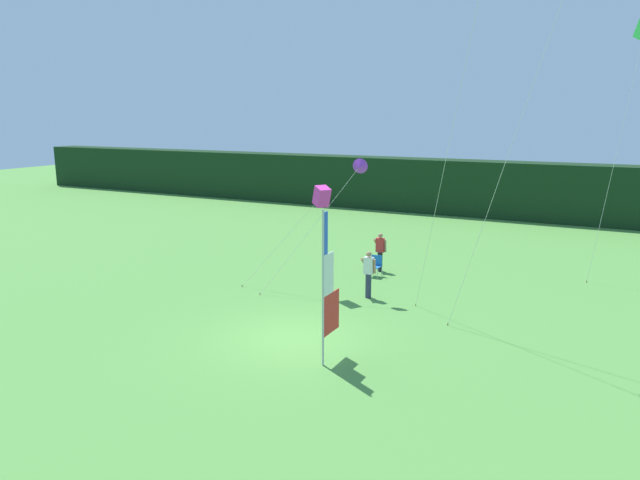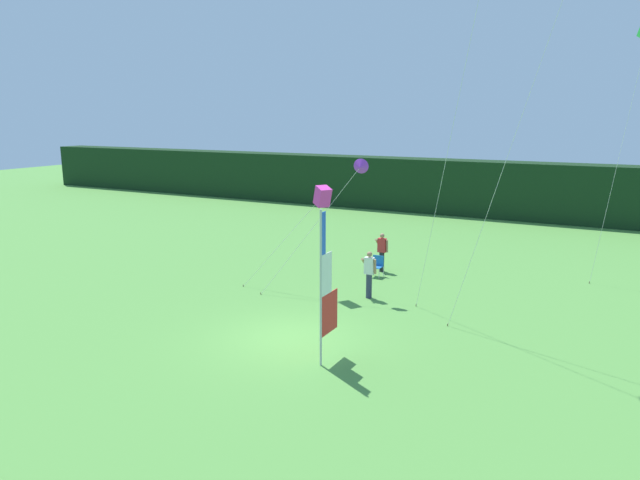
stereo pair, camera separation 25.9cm
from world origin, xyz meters
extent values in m
plane|color=#518E3D|center=(0.00, 0.00, 0.00)|extent=(120.00, 120.00, 0.00)
cube|color=black|center=(0.00, 25.27, 1.85)|extent=(80.00, 2.40, 3.70)
cylinder|color=#B7B7BC|center=(1.83, -1.35, 2.17)|extent=(0.06, 0.06, 4.34)
cube|color=red|center=(1.83, -0.84, 1.36)|extent=(0.02, 0.97, 1.16)
cube|color=white|center=(1.83, -1.02, 2.52)|extent=(0.02, 0.60, 1.16)
cube|color=blue|center=(1.83, -1.20, 3.68)|extent=(0.02, 0.23, 1.16)
cylinder|color=black|center=(-0.40, 8.60, 0.43)|extent=(0.22, 0.22, 0.87)
cube|color=red|center=(-0.40, 8.60, 1.17)|extent=(0.36, 0.20, 0.62)
sphere|color=#A37556|center=(-0.40, 8.60, 1.60)|extent=(0.20, 0.20, 0.20)
cylinder|color=#A37556|center=(-0.63, 8.66, 1.26)|extent=(0.09, 0.48, 0.42)
cylinder|color=#A37556|center=(-0.17, 8.60, 1.16)|extent=(0.09, 0.14, 0.56)
cylinder|color=#2D334C|center=(0.60, 4.84, 0.46)|extent=(0.22, 0.22, 0.93)
cube|color=white|center=(0.60, 4.84, 1.24)|extent=(0.36, 0.20, 0.64)
sphere|color=#A37556|center=(0.60, 4.84, 1.68)|extent=(0.20, 0.20, 0.20)
cylinder|color=#A37556|center=(0.37, 4.91, 1.34)|extent=(0.09, 0.48, 0.42)
cylinder|color=#A37556|center=(0.83, 4.85, 1.24)|extent=(0.09, 0.14, 0.56)
cylinder|color=#BCBCC1|center=(-0.51, 7.41, 0.21)|extent=(0.03, 0.03, 0.42)
cylinder|color=#BCBCC1|center=(-0.03, 7.41, 0.21)|extent=(0.03, 0.03, 0.42)
cylinder|color=#BCBCC1|center=(-0.51, 7.89, 0.21)|extent=(0.03, 0.03, 0.42)
cylinder|color=#BCBCC1|center=(-0.03, 7.89, 0.21)|extent=(0.03, 0.03, 0.42)
cube|color=#1E66B2|center=(-0.27, 7.65, 0.43)|extent=(0.48, 0.48, 0.03)
cube|color=#1E66B2|center=(-0.27, 7.89, 0.67)|extent=(0.48, 0.03, 0.44)
cylinder|color=brown|center=(-4.42, 3.84, 0.04)|extent=(0.03, 0.03, 0.08)
cylinder|color=silver|center=(-2.86, 4.29, 1.87)|extent=(3.13, 0.91, 3.75)
cube|color=#DB33A8|center=(-1.31, 4.73, 3.74)|extent=(0.83, 0.77, 0.83)
cylinder|color=brown|center=(-3.22, 3.28, 0.04)|extent=(0.03, 0.03, 0.08)
cylinder|color=silver|center=(-1.60, 4.26, 2.43)|extent=(3.25, 1.96, 4.87)
cone|color=purple|center=(0.01, 5.23, 4.86)|extent=(0.62, 0.40, 0.60)
cylinder|color=brown|center=(4.07, 3.27, 0.04)|extent=(0.03, 0.03, 0.08)
cylinder|color=silver|center=(5.51, 3.35, 5.27)|extent=(2.90, 0.16, 10.54)
cylinder|color=brown|center=(7.82, 10.81, 0.04)|extent=(0.03, 0.03, 0.08)
cylinder|color=silver|center=(8.38, 11.61, 5.00)|extent=(1.15, 1.61, 10.00)
cylinder|color=brown|center=(2.51, 4.72, 0.04)|extent=(0.03, 0.03, 0.08)
cylinder|color=silver|center=(3.63, 4.04, 5.84)|extent=(2.27, 1.37, 11.68)
camera|label=1|loc=(8.60, -14.77, 6.77)|focal=32.89mm
camera|label=2|loc=(8.83, -14.65, 6.77)|focal=32.89mm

